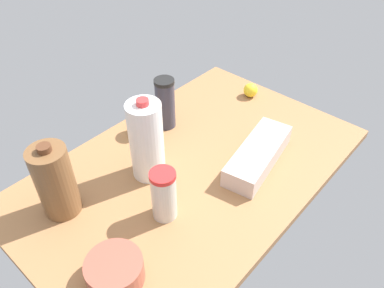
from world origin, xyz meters
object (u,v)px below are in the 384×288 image
(mixing_bowl, at_px, (115,271))
(tumbler_cup, at_px, (164,195))
(lemon_by_jug, at_px, (251,90))
(chocolate_milk_jug, at_px, (55,181))
(lemon_near_front, at_px, (135,128))
(milk_jug, at_px, (146,141))
(shaker_bottle, at_px, (165,103))
(egg_carton, at_px, (258,155))

(mixing_bowl, relative_size, tumbler_cup, 0.87)
(tumbler_cup, distance_m, lemon_by_jug, 0.73)
(mixing_bowl, distance_m, tumbler_cup, 0.25)
(chocolate_milk_jug, bearing_deg, lemon_by_jug, -4.10)
(lemon_near_front, bearing_deg, tumbler_cup, -119.27)
(chocolate_milk_jug, distance_m, milk_jug, 0.30)
(chocolate_milk_jug, distance_m, shaker_bottle, 0.51)
(chocolate_milk_jug, bearing_deg, tumbler_cup, -52.32)
(milk_jug, bearing_deg, mixing_bowl, -145.92)
(lemon_near_front, bearing_deg, lemon_by_jug, -18.55)
(shaker_bottle, distance_m, lemon_near_front, 0.15)
(shaker_bottle, xyz_separation_m, lemon_by_jug, (0.39, -0.13, -0.07))
(mixing_bowl, bearing_deg, tumbler_cup, 13.07)
(mixing_bowl, xyz_separation_m, milk_jug, (0.33, 0.22, 0.11))
(lemon_by_jug, bearing_deg, milk_jug, -178.40)
(egg_carton, distance_m, lemon_near_front, 0.47)
(lemon_near_front, bearing_deg, chocolate_milk_jug, -164.76)
(shaker_bottle, height_order, lemon_by_jug, shaker_bottle)
(milk_jug, bearing_deg, lemon_near_front, 60.49)
(shaker_bottle, height_order, tumbler_cup, shaker_bottle)
(milk_jug, height_order, lemon_by_jug, milk_jug)
(chocolate_milk_jug, xyz_separation_m, tumbler_cup, (0.19, -0.25, -0.03))
(lemon_near_front, bearing_deg, shaker_bottle, -20.58)
(shaker_bottle, distance_m, egg_carton, 0.40)
(chocolate_milk_jug, height_order, milk_jug, milk_jug)
(mixing_bowl, relative_size, lemon_by_jug, 2.48)
(tumbler_cup, bearing_deg, milk_jug, 61.00)
(milk_jug, bearing_deg, chocolate_milk_jug, 163.97)
(mixing_bowl, distance_m, milk_jug, 0.41)
(tumbler_cup, bearing_deg, lemon_near_front, 60.73)
(lemon_by_jug, bearing_deg, mixing_bowl, -165.81)
(chocolate_milk_jug, xyz_separation_m, shaker_bottle, (0.51, 0.06, -0.02))
(mixing_bowl, distance_m, lemon_near_front, 0.60)
(tumbler_cup, relative_size, lemon_near_front, 2.81)
(chocolate_milk_jug, distance_m, tumbler_cup, 0.32)
(milk_jug, xyz_separation_m, lemon_by_jug, (0.61, 0.02, -0.11))
(milk_jug, bearing_deg, egg_carton, -40.91)
(egg_carton, relative_size, tumbler_cup, 1.94)
(chocolate_milk_jug, relative_size, mixing_bowl, 1.69)
(lemon_near_front, distance_m, lemon_by_jug, 0.54)
(shaker_bottle, bearing_deg, tumbler_cup, -135.74)
(tumbler_cup, bearing_deg, shaker_bottle, 44.26)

